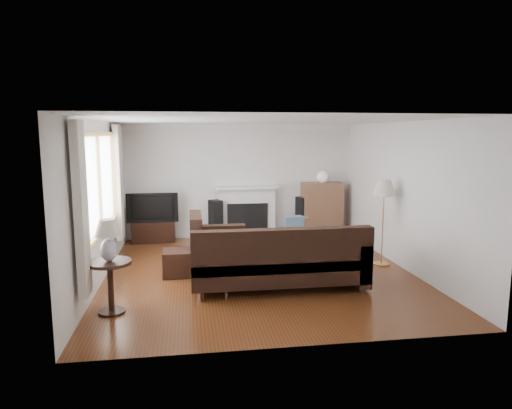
{
  "coord_description": "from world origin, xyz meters",
  "views": [
    {
      "loc": [
        -1.14,
        -7.29,
        2.28
      ],
      "look_at": [
        0.0,
        0.3,
        1.1
      ],
      "focal_mm": 32.0,
      "sensor_mm": 36.0,
      "label": 1
    }
  ],
  "objects": [
    {
      "name": "coffee_table",
      "position": [
        0.17,
        0.76,
        0.23
      ],
      "size": [
        1.36,
        1.08,
        0.47
      ],
      "primitive_type": "cube",
      "rotation": [
        0.0,
        0.0,
        0.42
      ],
      "color": "#966848",
      "rests_on": "ground"
    },
    {
      "name": "sectional_sofa",
      "position": [
        0.17,
        -0.78,
        0.45
      ],
      "size": [
        2.82,
        2.06,
        0.91
      ],
      "primitive_type": "cube",
      "color": "black",
      "rests_on": "ground"
    },
    {
      "name": "floor_lamp",
      "position": [
        2.21,
        0.11,
        0.76
      ],
      "size": [
        0.51,
        0.51,
        1.52
      ],
      "primitive_type": "cube",
      "rotation": [
        0.0,
        0.0,
        -0.39
      ],
      "color": "#B88640",
      "rests_on": "ground"
    },
    {
      "name": "speaker_left",
      "position": [
        -0.56,
        2.54,
        0.43
      ],
      "size": [
        0.32,
        0.35,
        0.87
      ],
      "primitive_type": "cube",
      "rotation": [
        0.0,
        0.0,
        0.34
      ],
      "color": "black",
      "rests_on": "ground"
    },
    {
      "name": "side_table",
      "position": [
        -2.15,
        -1.47,
        0.35
      ],
      "size": [
        0.55,
        0.55,
        0.69
      ],
      "primitive_type": "cube",
      "color": "black",
      "rests_on": "ground"
    },
    {
      "name": "television",
      "position": [
        -1.89,
        2.5,
        0.76
      ],
      "size": [
        1.07,
        0.14,
        0.62
      ],
      "primitive_type": "imported",
      "color": "black",
      "rests_on": "tv_stand"
    },
    {
      "name": "tv_stand",
      "position": [
        -1.89,
        2.5,
        0.23
      ],
      "size": [
        0.9,
        0.41,
        0.45
      ],
      "primitive_type": "cube",
      "color": "black",
      "rests_on": "ground"
    },
    {
      "name": "room",
      "position": [
        0.0,
        0.0,
        1.25
      ],
      "size": [
        5.1,
        5.6,
        2.54
      ],
      "color": "#542912",
      "rests_on": "ground"
    },
    {
      "name": "window",
      "position": [
        -2.45,
        -0.2,
        1.55
      ],
      "size": [
        0.12,
        2.74,
        1.54
      ],
      "primitive_type": "cube",
      "color": "brown",
      "rests_on": "room"
    },
    {
      "name": "curtain_near",
      "position": [
        -2.4,
        -1.72,
        1.4
      ],
      "size": [
        0.1,
        0.35,
        2.1
      ],
      "primitive_type": "cube",
      "color": "beige",
      "rests_on": "room"
    },
    {
      "name": "bookshelf",
      "position": [
        1.83,
        2.51,
        0.61
      ],
      "size": [
        0.89,
        0.42,
        1.22
      ],
      "primitive_type": "cube",
      "color": "brown",
      "rests_on": "ground"
    },
    {
      "name": "globe_lamp",
      "position": [
        1.83,
        2.51,
        1.34
      ],
      "size": [
        0.25,
        0.25,
        0.25
      ],
      "primitive_type": "sphere",
      "color": "white",
      "rests_on": "bookshelf"
    },
    {
      "name": "speaker_right",
      "position": [
        1.41,
        2.54,
        0.45
      ],
      "size": [
        0.33,
        0.36,
        0.9
      ],
      "primitive_type": "cube",
      "rotation": [
        0.0,
        0.0,
        0.33
      ],
      "color": "black",
      "rests_on": "ground"
    },
    {
      "name": "curtain_far",
      "position": [
        -2.4,
        1.32,
        1.4
      ],
      "size": [
        0.1,
        0.35,
        2.1
      ],
      "primitive_type": "cube",
      "color": "beige",
      "rests_on": "room"
    },
    {
      "name": "footstool",
      "position": [
        -1.33,
        0.03,
        0.21
      ],
      "size": [
        0.5,
        0.5,
        0.42
      ],
      "primitive_type": "cube",
      "rotation": [
        0.0,
        0.0,
        0.02
      ],
      "color": "black",
      "rests_on": "ground"
    },
    {
      "name": "fireplace",
      "position": [
        0.15,
        2.64,
        0.57
      ],
      "size": [
        1.4,
        0.26,
        1.15
      ],
      "primitive_type": "cube",
      "color": "white",
      "rests_on": "room"
    },
    {
      "name": "table_lamp",
      "position": [
        -2.15,
        -1.47,
        0.96
      ],
      "size": [
        0.33,
        0.33,
        0.54
      ],
      "primitive_type": "cube",
      "color": "silver",
      "rests_on": "side_table"
    }
  ]
}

